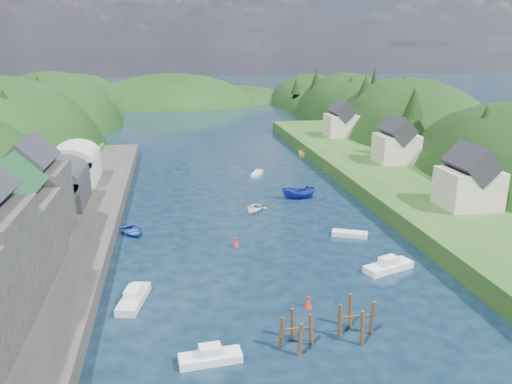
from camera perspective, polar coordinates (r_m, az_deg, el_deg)
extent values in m
plane|color=black|center=(88.34, -2.40, 1.52)|extent=(600.00, 600.00, 0.00)
ellipsoid|color=black|center=(119.26, -26.00, -0.74)|extent=(44.00, 75.56, 52.00)
ellipsoid|color=black|center=(159.56, -21.96, 4.01)|extent=(44.00, 75.56, 48.19)
ellipsoid|color=black|center=(199.87, -19.61, 7.04)|extent=(44.00, 75.56, 39.00)
ellipsoid|color=black|center=(126.91, 16.70, 1.56)|extent=(36.00, 75.56, 48.00)
ellipsoid|color=black|center=(165.37, 10.22, 5.59)|extent=(36.00, 75.56, 44.49)
ellipsoid|color=black|center=(204.56, 6.28, 8.24)|extent=(36.00, 75.56, 36.00)
ellipsoid|color=black|center=(207.28, -9.45, 7.19)|extent=(80.00, 60.00, 44.00)
ellipsoid|color=black|center=(219.36, -2.07, 7.37)|extent=(70.00, 56.00, 36.00)
cone|color=black|center=(100.27, -26.80, 8.91)|extent=(4.73, 4.73, 5.66)
cone|color=black|center=(111.54, -26.12, 9.81)|extent=(4.34, 4.34, 6.82)
cone|color=black|center=(120.08, -22.51, 8.44)|extent=(5.28, 5.28, 5.42)
cone|color=black|center=(134.02, -23.65, 10.67)|extent=(4.77, 4.77, 6.57)
cone|color=black|center=(139.79, -20.08, 9.62)|extent=(4.07, 4.07, 4.85)
cone|color=black|center=(156.11, -20.80, 10.85)|extent=(4.56, 4.56, 9.13)
cone|color=black|center=(163.44, -21.50, 10.29)|extent=(4.75, 4.75, 5.87)
cone|color=black|center=(171.35, -19.40, 10.88)|extent=(4.27, 4.27, 6.74)
cone|color=black|center=(86.96, 24.67, 6.68)|extent=(5.29, 5.29, 7.22)
cone|color=black|center=(98.67, 17.59, 9.72)|extent=(4.07, 4.07, 5.95)
cone|color=black|center=(107.87, 17.99, 8.03)|extent=(3.40, 3.40, 6.27)
cone|color=black|center=(122.52, 16.37, 10.60)|extent=(4.94, 4.94, 9.12)
cone|color=black|center=(126.78, 12.39, 11.41)|extent=(5.25, 5.25, 6.65)
cone|color=black|center=(138.90, 13.30, 11.96)|extent=(3.36, 3.36, 8.76)
cone|color=black|center=(150.41, 10.73, 11.60)|extent=(4.57, 4.57, 7.03)
cone|color=black|center=(164.42, 9.43, 11.63)|extent=(3.59, 3.59, 7.00)
cone|color=black|center=(167.29, 6.90, 12.65)|extent=(4.14, 4.14, 6.57)
cone|color=black|center=(183.68, 4.61, 12.02)|extent=(3.83, 3.83, 5.90)
cube|color=#2D2B28|center=(60.35, -21.82, -5.96)|extent=(12.00, 110.00, 2.00)
cube|color=#2D2B28|center=(52.08, -26.22, -4.73)|extent=(8.00, 9.00, 7.00)
cube|color=#1E592D|center=(50.77, -26.86, -0.02)|extent=(5.88, 9.36, 5.88)
cube|color=#2D2B28|center=(60.14, -24.00, -1.23)|extent=(7.00, 8.00, 8.00)
cube|color=black|center=(58.96, -24.54, 3.26)|extent=(5.15, 8.32, 5.15)
cube|color=#2D2D30|center=(71.89, -21.61, 0.12)|extent=(7.00, 9.00, 4.00)
cylinder|color=#2D2D30|center=(71.39, -21.78, 1.66)|extent=(7.00, 9.00, 7.00)
cube|color=#B2B2A8|center=(83.28, -20.02, 2.42)|extent=(7.00, 9.00, 4.00)
cylinder|color=#B2B2A8|center=(82.85, -20.16, 3.76)|extent=(7.00, 9.00, 7.00)
cube|color=#234719|center=(85.54, 15.34, 1.26)|extent=(16.00, 120.00, 2.40)
cube|color=beige|center=(70.39, 23.11, 0.39)|extent=(7.00, 6.00, 5.00)
cube|color=black|center=(69.61, 23.42, 3.03)|extent=(5.15, 6.24, 5.15)
cube|color=beige|center=(93.44, 15.71, 4.83)|extent=(7.00, 6.00, 5.00)
cube|color=black|center=(92.86, 15.87, 6.84)|extent=(5.15, 6.24, 5.15)
cube|color=beige|center=(117.67, 9.72, 7.51)|extent=(7.00, 6.00, 5.00)
cube|color=black|center=(117.20, 9.79, 9.13)|extent=(5.15, 6.24, 5.15)
cylinder|color=#382314|center=(40.95, 6.31, -15.76)|extent=(0.32, 0.32, 3.31)
cylinder|color=#382314|center=(41.67, 4.19, -15.08)|extent=(0.32, 0.32, 3.31)
cylinder|color=#382314|center=(40.43, 2.88, -16.14)|extent=(0.32, 0.32, 3.31)
cylinder|color=#382314|center=(39.70, 5.05, -16.87)|extent=(0.32, 0.32, 3.31)
cylinder|color=#382314|center=(40.37, 4.63, -15.27)|extent=(2.90, 0.16, 0.16)
cylinder|color=#382314|center=(43.07, 13.10, -14.16)|extent=(0.32, 0.32, 3.57)
cylinder|color=#382314|center=(43.70, 10.71, -13.53)|extent=(0.32, 0.32, 3.57)
cylinder|color=#382314|center=(42.18, 9.57, -14.65)|extent=(0.32, 0.32, 3.57)
cylinder|color=#382314|center=(41.53, 12.04, -15.34)|extent=(0.32, 0.32, 3.57)
cylinder|color=#382314|center=(42.31, 11.40, -13.72)|extent=(3.26, 0.16, 0.16)
cone|color=red|center=(46.40, 6.01, -12.46)|extent=(0.70, 0.70, 0.90)
sphere|color=red|center=(46.16, 6.03, -11.92)|extent=(0.30, 0.30, 0.30)
cone|color=red|center=(59.10, -2.29, -5.77)|extent=(0.70, 0.70, 0.90)
sphere|color=red|center=(58.91, -2.29, -5.33)|extent=(0.30, 0.30, 0.30)
imported|color=silver|center=(71.26, -0.18, -1.93)|extent=(4.54, 5.17, 0.89)
imported|color=navy|center=(64.68, -13.99, -4.37)|extent=(4.86, 5.57, 0.96)
cube|color=white|center=(54.89, 14.88, -8.28)|extent=(5.81, 3.57, 0.77)
cube|color=silver|center=(54.58, 14.94, -7.55)|extent=(2.25, 1.85, 0.70)
cube|color=gold|center=(108.98, 5.27, 4.48)|extent=(2.10, 3.99, 0.53)
cube|color=silver|center=(63.18, 10.67, -4.72)|extent=(4.55, 3.05, 0.61)
cube|color=silver|center=(39.51, -5.24, -18.39)|extent=(4.82, 1.94, 0.66)
cube|color=silver|center=(39.10, -5.27, -17.53)|extent=(1.73, 1.22, 0.70)
cube|color=silver|center=(90.61, 0.11, 2.09)|extent=(2.98, 4.44, 0.59)
imported|color=#1C2D9B|center=(76.82, 4.87, -0.17)|extent=(5.31, 2.07, 2.04)
cube|color=silver|center=(48.27, -13.80, -11.80)|extent=(3.01, 5.77, 0.77)
cube|color=silver|center=(47.92, -13.86, -10.98)|extent=(1.67, 2.16, 0.70)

